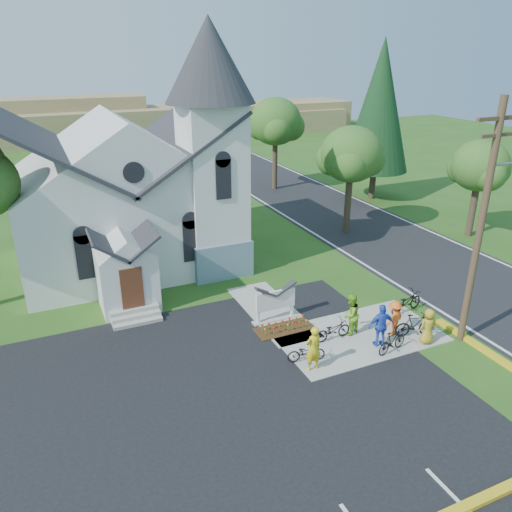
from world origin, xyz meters
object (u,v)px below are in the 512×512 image
church_sign (275,300)px  bike_3 (415,325)px  cyclist_2 (381,326)px  cyclist_4 (428,326)px  cyclist_3 (394,318)px  utility_pole (483,219)px  bike_1 (392,341)px  bike_4 (406,302)px  bike_0 (306,352)px  cyclist_1 (350,314)px  bike_2 (333,330)px  cyclist_0 (313,348)px

church_sign → bike_3: bearing=-37.5°
cyclist_2 → cyclist_4: cyclist_2 is taller
church_sign → bike_3: size_ratio=1.26×
church_sign → cyclist_3: church_sign is taller
utility_pole → bike_1: utility_pole is taller
bike_4 → bike_3: bearing=140.2°
bike_0 → bike_4: 6.44m
cyclist_1 → cyclist_2: 1.45m
bike_1 → utility_pole: bearing=-109.6°
bike_0 → cyclist_4: 5.36m
bike_1 → cyclist_4: size_ratio=1.03×
utility_pole → bike_2: bearing=156.5°
bike_2 → cyclist_3: bearing=-108.0°
cyclist_4 → bike_3: bearing=-73.1°
cyclist_0 → bike_3: cyclist_0 is taller
cyclist_0 → bike_1: size_ratio=1.14×
bike_0 → cyclist_2: bearing=-80.6°
cyclist_1 → cyclist_2: size_ratio=0.99×
bike_0 → cyclist_1: bearing=-55.1°
bike_3 → bike_4: size_ratio=0.91×
utility_pole → bike_4: 5.66m
utility_pole → bike_2: (-5.08, 2.20, -4.91)m
cyclist_0 → cyclist_1: 3.19m
cyclist_0 → cyclist_2: bearing=-177.0°
cyclist_0 → cyclist_1: cyclist_1 is taller
cyclist_4 → bike_4: bearing=-103.4°
utility_pole → bike_2: utility_pole is taller
bike_3 → cyclist_4: size_ratio=1.11×
cyclist_4 → utility_pole: bearing=176.1°
bike_2 → church_sign: bearing=28.4°
church_sign → bike_4: size_ratio=1.14×
church_sign → bike_2: 2.95m
bike_0 → bike_4: size_ratio=0.79×
utility_pole → cyclist_3: 5.40m
cyclist_0 → bike_0: bearing=-95.3°
cyclist_1 → bike_4: size_ratio=0.97×
bike_4 → church_sign: bearing=63.1°
utility_pole → bike_4: size_ratio=5.18×
bike_2 → cyclist_3: cyclist_3 is taller
bike_1 → bike_3: bearing=-83.0°
cyclist_1 → cyclist_3: (1.70, -0.82, -0.15)m
cyclist_1 → bike_3: cyclist_1 is taller
bike_2 → bike_4: 4.46m
cyclist_0 → bike_1: cyclist_0 is taller
cyclist_0 → bike_3: (5.20, 0.30, -0.40)m
bike_0 → bike_1: (3.51, -0.85, 0.09)m
cyclist_4 → bike_4: cyclist_4 is taller
church_sign → bike_1: 5.36m
cyclist_1 → cyclist_3: 1.89m
church_sign → bike_0: (-0.34, -3.44, -0.58)m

